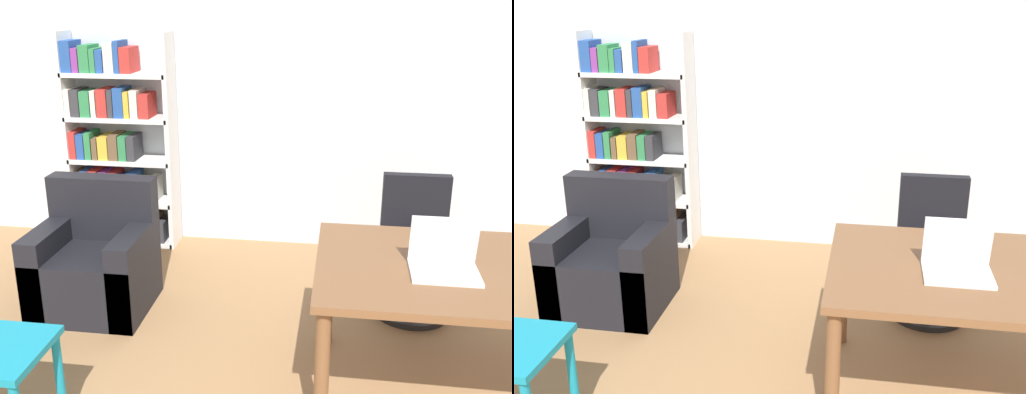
# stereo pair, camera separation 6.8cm
# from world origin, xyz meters

# --- Properties ---
(wall_back) EXTENTS (8.00, 0.06, 2.70)m
(wall_back) POSITION_xyz_m (0.00, 4.53, 1.35)
(wall_back) COLOR silver
(wall_back) RESTS_ON ground_plane
(desk) EXTENTS (1.53, 1.04, 0.76)m
(desk) POSITION_xyz_m (0.97, 2.50, 0.67)
(desk) COLOR brown
(desk) RESTS_ON ground_plane
(laptop) EXTENTS (0.33, 0.26, 0.27)m
(laptop) POSITION_xyz_m (0.83, 2.43, 0.82)
(laptop) COLOR silver
(laptop) RESTS_ON desk
(office_chair) EXTENTS (0.51, 0.51, 0.92)m
(office_chair) POSITION_xyz_m (0.82, 3.46, 0.41)
(office_chair) COLOR black
(office_chair) RESTS_ON ground_plane
(armchair) EXTENTS (0.75, 0.66, 0.87)m
(armchair) POSITION_xyz_m (-1.32, 3.18, 0.30)
(armchair) COLOR black
(armchair) RESTS_ON ground_plane
(bookshelf) EXTENTS (0.91, 0.28, 1.79)m
(bookshelf) POSITION_xyz_m (-1.58, 4.34, 0.82)
(bookshelf) COLOR white
(bookshelf) RESTS_ON ground_plane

